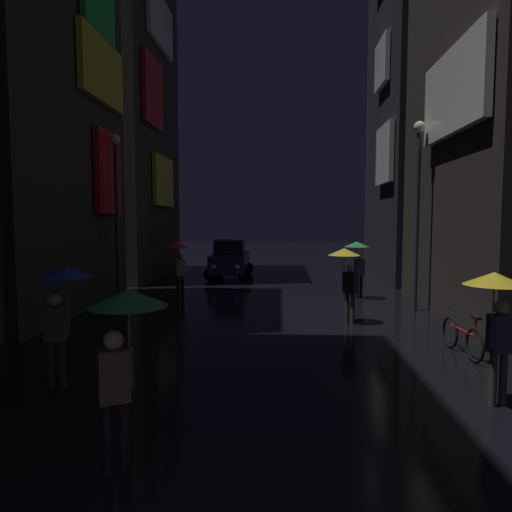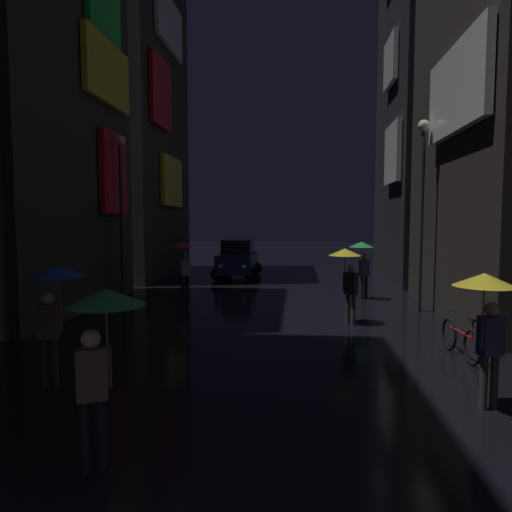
{
  "view_description": "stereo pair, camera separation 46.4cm",
  "coord_description": "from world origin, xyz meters",
  "px_view_note": "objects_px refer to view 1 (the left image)",
  "views": [
    {
      "loc": [
        0.7,
        -1.27,
        2.91
      ],
      "look_at": [
        0.0,
        11.34,
        1.91
      ],
      "focal_mm": 32.0,
      "sensor_mm": 36.0,
      "label": 1
    },
    {
      "loc": [
        1.16,
        -1.23,
        2.91
      ],
      "look_at": [
        0.0,
        11.34,
        1.91
      ],
      "focal_mm": 32.0,
      "sensor_mm": 36.0,
      "label": 2
    }
  ],
  "objects_px": {
    "bicycle_parked_at_storefront": "(462,337)",
    "car_distant": "(230,259)",
    "pedestrian_near_crossing_yellow": "(346,264)",
    "pedestrian_midstreet_left_green": "(124,329)",
    "streetlamp_right_far": "(418,195)",
    "pedestrian_midstreet_centre_blue": "(62,293)",
    "pedestrian_foreground_right_yellow": "(496,301)",
    "pedestrian_far_right_red": "(177,254)",
    "streetlamp_left_far": "(116,199)",
    "pedestrian_foreground_left_green": "(357,254)"
  },
  "relations": [
    {
      "from": "pedestrian_midstreet_centre_blue",
      "to": "streetlamp_right_far",
      "type": "bearing_deg",
      "value": 42.1
    },
    {
      "from": "pedestrian_foreground_left_green",
      "to": "car_distant",
      "type": "height_order",
      "value": "pedestrian_foreground_left_green"
    },
    {
      "from": "bicycle_parked_at_storefront",
      "to": "pedestrian_foreground_right_yellow",
      "type": "bearing_deg",
      "value": -102.47
    },
    {
      "from": "pedestrian_foreground_right_yellow",
      "to": "streetlamp_left_far",
      "type": "xyz_separation_m",
      "value": [
        -8.98,
        8.47,
        1.95
      ]
    },
    {
      "from": "bicycle_parked_at_storefront",
      "to": "car_distant",
      "type": "height_order",
      "value": "car_distant"
    },
    {
      "from": "pedestrian_near_crossing_yellow",
      "to": "pedestrian_midstreet_centre_blue",
      "type": "bearing_deg",
      "value": -136.29
    },
    {
      "from": "streetlamp_left_far",
      "to": "pedestrian_midstreet_centre_blue",
      "type": "bearing_deg",
      "value": -76.28
    },
    {
      "from": "pedestrian_midstreet_centre_blue",
      "to": "pedestrian_foreground_right_yellow",
      "type": "bearing_deg",
      "value": -3.46
    },
    {
      "from": "streetlamp_right_far",
      "to": "pedestrian_midstreet_centre_blue",
      "type": "bearing_deg",
      "value": -137.9
    },
    {
      "from": "pedestrian_near_crossing_yellow",
      "to": "streetlamp_right_far",
      "type": "relative_size",
      "value": 0.35
    },
    {
      "from": "pedestrian_far_right_red",
      "to": "car_distant",
      "type": "distance_m",
      "value": 6.56
    },
    {
      "from": "pedestrian_near_crossing_yellow",
      "to": "pedestrian_midstreet_left_green",
      "type": "height_order",
      "value": "same"
    },
    {
      "from": "pedestrian_foreground_left_green",
      "to": "car_distant",
      "type": "distance_m",
      "value": 8.04
    },
    {
      "from": "pedestrian_foreground_left_green",
      "to": "pedestrian_foreground_right_yellow",
      "type": "height_order",
      "value": "same"
    },
    {
      "from": "pedestrian_far_right_red",
      "to": "car_distant",
      "type": "height_order",
      "value": "pedestrian_far_right_red"
    },
    {
      "from": "pedestrian_midstreet_centre_blue",
      "to": "car_distant",
      "type": "distance_m",
      "value": 15.42
    },
    {
      "from": "pedestrian_midstreet_left_green",
      "to": "bicycle_parked_at_storefront",
      "type": "distance_m",
      "value": 7.59
    },
    {
      "from": "pedestrian_near_crossing_yellow",
      "to": "pedestrian_foreground_right_yellow",
      "type": "distance_m",
      "value": 5.92
    },
    {
      "from": "pedestrian_midstreet_left_green",
      "to": "streetlamp_left_far",
      "type": "relative_size",
      "value": 0.36
    },
    {
      "from": "bicycle_parked_at_storefront",
      "to": "pedestrian_midstreet_left_green",
      "type": "bearing_deg",
      "value": -139.51
    },
    {
      "from": "pedestrian_midstreet_centre_blue",
      "to": "streetlamp_right_far",
      "type": "height_order",
      "value": "streetlamp_right_far"
    },
    {
      "from": "pedestrian_midstreet_centre_blue",
      "to": "streetlamp_left_far",
      "type": "bearing_deg",
      "value": 103.72
    },
    {
      "from": "pedestrian_foreground_left_green",
      "to": "streetlamp_right_far",
      "type": "distance_m",
      "value": 3.33
    },
    {
      "from": "pedestrian_far_right_red",
      "to": "streetlamp_right_far",
      "type": "distance_m",
      "value": 8.52
    },
    {
      "from": "pedestrian_far_right_red",
      "to": "bicycle_parked_at_storefront",
      "type": "distance_m",
      "value": 10.21
    },
    {
      "from": "pedestrian_midstreet_left_green",
      "to": "streetlamp_right_far",
      "type": "relative_size",
      "value": 0.35
    },
    {
      "from": "pedestrian_far_right_red",
      "to": "pedestrian_foreground_right_yellow",
      "type": "bearing_deg",
      "value": -52.94
    },
    {
      "from": "streetlamp_right_far",
      "to": "pedestrian_near_crossing_yellow",
      "type": "bearing_deg",
      "value": -141.85
    },
    {
      "from": "bicycle_parked_at_storefront",
      "to": "car_distant",
      "type": "distance_m",
      "value": 14.53
    },
    {
      "from": "pedestrian_foreground_right_yellow",
      "to": "pedestrian_far_right_red",
      "type": "height_order",
      "value": "same"
    },
    {
      "from": "pedestrian_near_crossing_yellow",
      "to": "pedestrian_far_right_red",
      "type": "relative_size",
      "value": 1.0
    },
    {
      "from": "pedestrian_near_crossing_yellow",
      "to": "streetlamp_left_far",
      "type": "xyz_separation_m",
      "value": [
        -7.52,
        2.74,
        1.95
      ]
    },
    {
      "from": "pedestrian_foreground_right_yellow",
      "to": "pedestrian_midstreet_centre_blue",
      "type": "distance_m",
      "value": 7.03
    },
    {
      "from": "pedestrian_foreground_right_yellow",
      "to": "streetlamp_left_far",
      "type": "relative_size",
      "value": 0.36
    },
    {
      "from": "pedestrian_near_crossing_yellow",
      "to": "pedestrian_midstreet_centre_blue",
      "type": "height_order",
      "value": "same"
    },
    {
      "from": "pedestrian_far_right_red",
      "to": "bicycle_parked_at_storefront",
      "type": "relative_size",
      "value": 1.17
    },
    {
      "from": "pedestrian_near_crossing_yellow",
      "to": "pedestrian_foreground_left_green",
      "type": "height_order",
      "value": "same"
    },
    {
      "from": "car_distant",
      "to": "streetlamp_right_far",
      "type": "distance_m",
      "value": 10.98
    },
    {
      "from": "pedestrian_midstreet_left_green",
      "to": "pedestrian_foreground_left_green",
      "type": "relative_size",
      "value": 1.0
    },
    {
      "from": "pedestrian_far_right_red",
      "to": "bicycle_parked_at_storefront",
      "type": "height_order",
      "value": "pedestrian_far_right_red"
    },
    {
      "from": "pedestrian_midstreet_left_green",
      "to": "car_distant",
      "type": "bearing_deg",
      "value": 92.55
    },
    {
      "from": "pedestrian_far_right_red",
      "to": "pedestrian_near_crossing_yellow",
      "type": "bearing_deg",
      "value": -32.96
    },
    {
      "from": "pedestrian_midstreet_left_green",
      "to": "pedestrian_midstreet_centre_blue",
      "type": "bearing_deg",
      "value": 128.04
    },
    {
      "from": "pedestrian_far_right_red",
      "to": "streetlamp_right_far",
      "type": "relative_size",
      "value": 0.35
    },
    {
      "from": "pedestrian_near_crossing_yellow",
      "to": "pedestrian_midstreet_left_green",
      "type": "distance_m",
      "value": 8.59
    },
    {
      "from": "bicycle_parked_at_storefront",
      "to": "streetlamp_right_far",
      "type": "xyz_separation_m",
      "value": [
        0.4,
        4.89,
        3.32
      ]
    },
    {
      "from": "pedestrian_midstreet_centre_blue",
      "to": "bicycle_parked_at_storefront",
      "type": "height_order",
      "value": "pedestrian_midstreet_centre_blue"
    },
    {
      "from": "pedestrian_foreground_left_green",
      "to": "car_distant",
      "type": "xyz_separation_m",
      "value": [
        -5.39,
        5.92,
        -0.74
      ]
    },
    {
      "from": "pedestrian_midstreet_left_green",
      "to": "pedestrian_midstreet_centre_blue",
      "type": "relative_size",
      "value": 1.0
    },
    {
      "from": "pedestrian_near_crossing_yellow",
      "to": "pedestrian_midstreet_centre_blue",
      "type": "xyz_separation_m",
      "value": [
        -5.55,
        -5.31,
        0.0
      ]
    }
  ]
}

